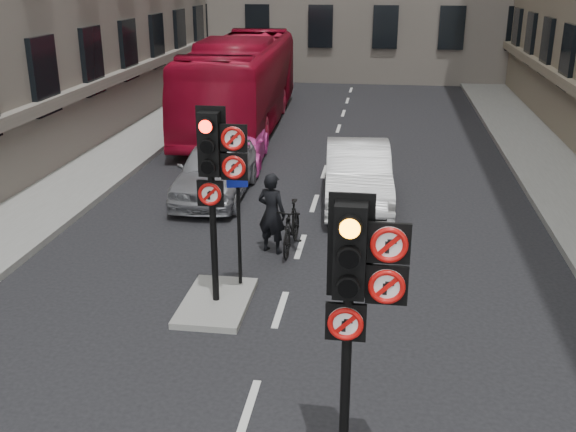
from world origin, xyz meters
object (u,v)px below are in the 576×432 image
(signal_near, at_px, (357,281))
(signal_far, at_px, (215,165))
(car_white, at_px, (358,174))
(motorcycle, at_px, (291,227))
(car_pink, at_px, (237,144))
(bus_red, at_px, (242,82))
(car_silver, at_px, (215,169))
(motorcyclist, at_px, (272,213))
(info_sign, at_px, (238,212))

(signal_near, xyz_separation_m, signal_far, (-2.60, 4.00, 0.12))
(signal_near, height_order, signal_far, signal_far)
(signal_near, bearing_deg, signal_far, 123.02)
(car_white, xyz_separation_m, motorcycle, (-1.29, -3.43, -0.25))
(car_pink, xyz_separation_m, bus_red, (-0.99, 5.56, 1.09))
(motorcycle, bearing_deg, signal_far, -105.41)
(car_pink, bearing_deg, car_white, -44.12)
(car_silver, xyz_separation_m, motorcycle, (2.55, -3.42, -0.23))
(car_white, bearing_deg, motorcyclist, -119.42)
(car_silver, height_order, info_sign, info_sign)
(car_pink, distance_m, motorcycle, 7.20)
(car_silver, bearing_deg, bus_red, 95.73)
(motorcyclist, distance_m, info_sign, 2.05)
(motorcycle, distance_m, info_sign, 2.45)
(signal_near, bearing_deg, motorcyclist, 107.36)
(info_sign, bearing_deg, car_pink, 87.58)
(bus_red, bearing_deg, car_pink, -82.19)
(car_white, bearing_deg, info_sign, -114.27)
(car_white, height_order, car_pink, car_white)
(motorcyclist, relative_size, info_sign, 0.79)
(car_silver, height_order, car_pink, car_silver)
(car_silver, xyz_separation_m, bus_red, (-1.10, 8.84, 0.96))
(car_white, distance_m, car_pink, 5.13)
(info_sign, bearing_deg, car_white, 55.10)
(car_pink, bearing_deg, info_sign, -82.06)
(car_white, xyz_separation_m, motorcyclist, (-1.70, -3.62, 0.12))
(car_white, bearing_deg, car_silver, 175.87)
(signal_near, xyz_separation_m, car_silver, (-4.22, 10.25, -1.82))
(car_pink, bearing_deg, motorcyclist, -76.40)
(car_silver, bearing_deg, info_sign, -72.96)
(signal_near, height_order, motorcyclist, signal_near)
(car_white, xyz_separation_m, info_sign, (-2.01, -5.52, 0.81))
(car_pink, height_order, motorcycle, car_pink)
(signal_far, bearing_deg, car_silver, 104.54)
(motorcyclist, bearing_deg, motorcycle, -134.99)
(bus_red, height_order, motorcycle, bus_red)
(signal_near, distance_m, car_white, 10.42)
(car_silver, distance_m, info_sign, 5.87)
(car_silver, bearing_deg, signal_near, -68.98)
(signal_far, relative_size, bus_red, 0.29)
(signal_far, relative_size, info_sign, 1.56)
(motorcyclist, bearing_deg, bus_red, -55.51)
(car_silver, bearing_deg, car_white, -1.21)
(car_white, height_order, motorcyclist, motorcyclist)
(signal_near, distance_m, bus_red, 19.83)
(car_white, height_order, info_sign, info_sign)
(car_silver, xyz_separation_m, car_pink, (-0.11, 3.28, -0.13))
(signal_near, xyz_separation_m, car_white, (-0.38, 10.26, -1.80))
(signal_far, relative_size, motorcyclist, 1.99)
(motorcycle, bearing_deg, motorcyclist, -152.08)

